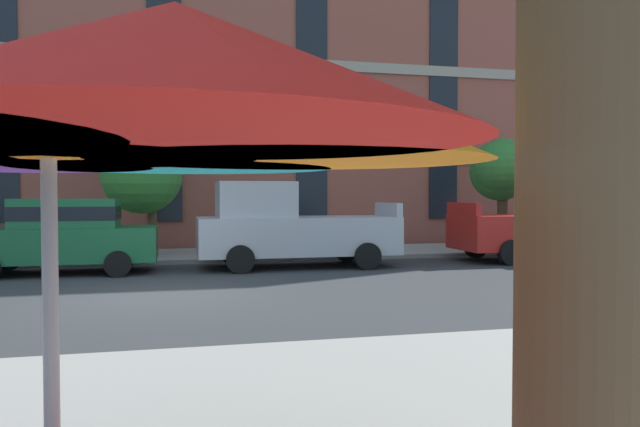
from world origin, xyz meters
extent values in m
plane|color=#2D3033|center=(0.00, 0.00, 0.00)|extent=(120.00, 120.00, 0.00)
cube|color=gray|center=(0.00, 6.80, 0.06)|extent=(56.00, 3.60, 0.12)
cube|color=#934C3D|center=(0.00, 15.00, 9.60)|extent=(44.65, 12.00, 19.20)
cube|color=#9E937F|center=(0.00, 8.96, 3.20)|extent=(43.76, 0.08, 0.36)
cube|color=#9E937F|center=(0.00, 8.96, 6.40)|extent=(43.76, 0.08, 0.36)
cube|color=#195933|center=(-2.32, 3.70, 0.70)|extent=(4.40, 1.76, 0.80)
cube|color=#195933|center=(-2.17, 3.70, 1.44)|extent=(2.30, 1.55, 0.68)
cube|color=black|center=(-2.17, 3.70, 1.44)|extent=(2.32, 1.57, 0.32)
cylinder|color=black|center=(-3.68, 4.58, 0.30)|extent=(0.60, 0.22, 0.60)
cylinder|color=black|center=(-0.95, 2.82, 0.30)|extent=(0.60, 0.22, 0.60)
cylinder|color=black|center=(-0.95, 4.58, 0.30)|extent=(0.60, 0.22, 0.60)
cube|color=#A8AAB2|center=(3.40, 3.70, 0.82)|extent=(5.10, 1.90, 0.96)
cube|color=#A8AAB2|center=(2.30, 3.70, 1.75)|extent=(1.90, 1.75, 0.90)
cube|color=#A8AAB2|center=(5.87, 3.70, 1.48)|extent=(0.16, 1.75, 0.36)
cylinder|color=black|center=(4.98, 4.65, 0.34)|extent=(0.68, 0.22, 0.68)
cylinder|color=black|center=(4.98, 2.75, 0.34)|extent=(0.68, 0.22, 0.68)
cylinder|color=black|center=(1.82, 4.65, 0.34)|extent=(0.68, 0.22, 0.68)
cylinder|color=black|center=(1.82, 2.75, 0.34)|extent=(0.68, 0.22, 0.68)
cube|color=#B21E19|center=(10.54, 3.70, 0.82)|extent=(5.10, 1.90, 0.96)
cube|color=#B21E19|center=(11.64, 3.70, 1.75)|extent=(1.90, 1.75, 0.90)
cube|color=#B21E19|center=(8.07, 3.70, 1.48)|extent=(0.16, 1.75, 0.36)
cylinder|color=black|center=(8.96, 2.75, 0.34)|extent=(0.68, 0.22, 0.68)
cylinder|color=black|center=(8.96, 4.65, 0.34)|extent=(0.68, 0.22, 0.68)
cylinder|color=black|center=(12.12, 2.75, 0.34)|extent=(0.68, 0.22, 0.68)
cylinder|color=black|center=(12.12, 4.65, 0.34)|extent=(0.68, 0.22, 0.68)
cylinder|color=brown|center=(-0.33, 6.67, 0.94)|extent=(0.25, 0.25, 1.88)
sphere|color=#387F33|center=(-0.61, 6.39, 2.48)|extent=(2.31, 2.31, 2.31)
sphere|color=#387F33|center=(-0.04, 6.82, 2.97)|extent=(1.54, 1.54, 1.54)
sphere|color=#387F33|center=(-0.59, 6.72, 2.96)|extent=(2.38, 2.38, 2.38)
cylinder|color=#4C3823|center=(10.87, 6.42, 0.94)|extent=(0.34, 0.34, 1.88)
sphere|color=#2D702D|center=(10.60, 6.14, 2.76)|extent=(1.72, 1.72, 1.72)
sphere|color=#2D702D|center=(10.76, 6.42, 2.67)|extent=(1.99, 1.99, 1.99)
sphere|color=#2D702D|center=(10.98, 6.46, 2.51)|extent=(1.36, 1.36, 1.36)
sphere|color=#2D702D|center=(10.81, 6.28, 3.02)|extent=(1.42, 1.42, 1.42)
cylinder|color=silver|center=(-0.12, -9.00, 1.19)|extent=(0.06, 0.06, 2.37)
cone|color=orange|center=(0.82, -9.00, 2.19)|extent=(1.66, 1.66, 0.37)
cone|color=#199EB2|center=(0.35, -8.18, 2.19)|extent=(1.66, 1.66, 0.37)
cone|color=red|center=(0.35, -9.82, 2.19)|extent=(1.66, 1.66, 0.37)
cone|color=orange|center=(-0.12, -9.00, 2.23)|extent=(1.59, 1.59, 0.45)
cylinder|color=brown|center=(2.08, -9.24, 2.32)|extent=(0.64, 0.64, 4.64)
camera|label=1|loc=(0.35, -11.46, 1.86)|focal=33.66mm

